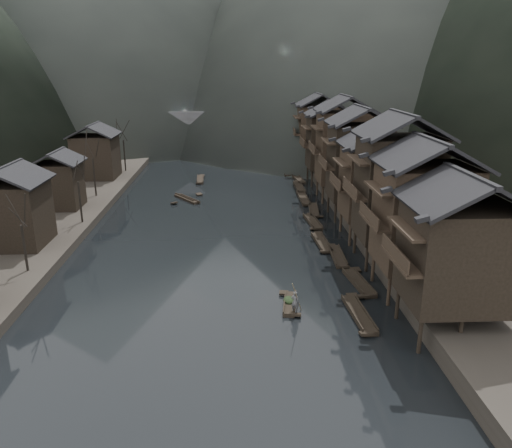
{
  "coord_description": "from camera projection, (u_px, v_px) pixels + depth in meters",
  "views": [
    {
      "loc": [
        1.85,
        -39.44,
        18.71
      ],
      "look_at": [
        4.11,
        10.89,
        2.5
      ],
      "focal_mm": 35.0,
      "sensor_mm": 36.0,
      "label": 1
    }
  ],
  "objects": [
    {
      "name": "left_bank",
      "position": [
        3.0,
        183.0,
        79.52
      ],
      "size": [
        40.0,
        200.0,
        1.2
      ],
      "primitive_type": "cube",
      "color": "#2D2823",
      "rests_on": "ground"
    },
    {
      "name": "bamboo_pole",
      "position": [
        299.0,
        266.0,
        37.77
      ],
      "size": [
        1.23,
        2.18,
        3.73
      ],
      "primitive_type": "cylinder",
      "rotation": [
        0.58,
        0.0,
        -0.5
      ],
      "color": "#8C7A51",
      "rests_on": "boatman"
    },
    {
      "name": "stone_bridge",
      "position": [
        225.0,
        128.0,
        110.07
      ],
      "size": [
        40.0,
        6.0,
        9.0
      ],
      "color": "#4C4C4F",
      "rests_on": "ground"
    },
    {
      "name": "moored_sampans",
      "position": [
        312.0,
        213.0,
        64.89
      ],
      "size": [
        3.19,
        61.08,
        0.47
      ],
      "color": "black",
      "rests_on": "water"
    },
    {
      "name": "right_bank",
      "position": [
        434.0,
        177.0,
        82.42
      ],
      "size": [
        40.0,
        200.0,
        1.8
      ],
      "primitive_type": "cube",
      "color": "#2D2823",
      "rests_on": "ground"
    },
    {
      "name": "stilt_houses",
      "position": [
        362.0,
        152.0,
        59.96
      ],
      "size": [
        9.0,
        67.6,
        14.85
      ],
      "color": "black",
      "rests_on": "ground"
    },
    {
      "name": "boatman",
      "position": [
        295.0,
        299.0,
        38.61
      ],
      "size": [
        0.78,
        0.7,
        1.8
      ],
      "primitive_type": "imported",
      "rotation": [
        0.0,
        0.0,
        2.63
      ],
      "color": "#535456",
      "rests_on": "hero_sampan"
    },
    {
      "name": "cargo_heap",
      "position": [
        289.0,
        296.0,
        40.43
      ],
      "size": [
        0.98,
        1.28,
        0.59
      ],
      "primitive_type": "ellipsoid",
      "color": "black",
      "rests_on": "hero_sampan"
    },
    {
      "name": "midriver_boats",
      "position": [
        194.0,
        188.0,
        77.87
      ],
      "size": [
        4.29,
        18.57,
        0.45
      ],
      "color": "black",
      "rests_on": "water"
    },
    {
      "name": "hero_sampan",
      "position": [
        290.0,
        303.0,
        40.4
      ],
      "size": [
        1.51,
        4.51,
        0.43
      ],
      "color": "black",
      "rests_on": "water"
    },
    {
      "name": "water",
      "position": [
        214.0,
        291.0,
        43.16
      ],
      "size": [
        300.0,
        300.0,
        0.0
      ],
      "primitive_type": "plane",
      "color": "black",
      "rests_on": "ground"
    },
    {
      "name": "bare_trees",
      "position": [
        81.0,
        168.0,
        61.51
      ],
      "size": [
        3.79,
        60.11,
        7.57
      ],
      "color": "black",
      "rests_on": "left_bank"
    },
    {
      "name": "left_houses",
      "position": [
        47.0,
        178.0,
        59.68
      ],
      "size": [
        8.1,
        53.2,
        8.73
      ],
      "color": "black",
      "rests_on": "left_bank"
    }
  ]
}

